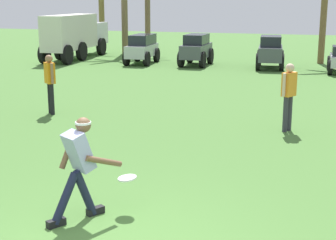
{
  "coord_description": "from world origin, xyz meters",
  "views": [
    {
      "loc": [
        2.43,
        -5.03,
        2.98
      ],
      "look_at": [
        -0.23,
        3.34,
        0.9
      ],
      "focal_mm": 55.0,
      "sensor_mm": 36.0,
      "label": 1
    }
  ],
  "objects_px": {
    "teammate_near_sideline": "(289,91)",
    "parked_car_slot_a": "(142,48)",
    "parked_car_slot_b": "(196,49)",
    "teammate_deep": "(50,79)",
    "frisbee_thrower": "(79,164)",
    "frisbee_in_flight": "(127,178)",
    "box_truck": "(75,34)",
    "parked_car_slot_c": "(270,51)"
  },
  "relations": [
    {
      "from": "teammate_near_sideline",
      "to": "parked_car_slot_a",
      "type": "height_order",
      "value": "teammate_near_sideline"
    },
    {
      "from": "parked_car_slot_a",
      "to": "parked_car_slot_b",
      "type": "height_order",
      "value": "parked_car_slot_b"
    },
    {
      "from": "teammate_deep",
      "to": "parked_car_slot_b",
      "type": "xyz_separation_m",
      "value": [
        1.09,
        10.95,
        -0.2
      ]
    },
    {
      "from": "frisbee_thrower",
      "to": "parked_car_slot_b",
      "type": "xyz_separation_m",
      "value": [
        -2.72,
        16.71,
        -0.06
      ]
    },
    {
      "from": "frisbee_in_flight",
      "to": "parked_car_slot_a",
      "type": "relative_size",
      "value": 0.15
    },
    {
      "from": "parked_car_slot_a",
      "to": "box_truck",
      "type": "distance_m",
      "value": 3.99
    },
    {
      "from": "teammate_deep",
      "to": "parked_car_slot_c",
      "type": "bearing_deg",
      "value": 68.08
    },
    {
      "from": "frisbee_in_flight",
      "to": "teammate_deep",
      "type": "distance_m",
      "value": 6.86
    },
    {
      "from": "parked_car_slot_a",
      "to": "teammate_deep",
      "type": "bearing_deg",
      "value": -82.19
    },
    {
      "from": "frisbee_in_flight",
      "to": "teammate_deep",
      "type": "xyz_separation_m",
      "value": [
        -4.32,
        5.31,
        0.44
      ]
    },
    {
      "from": "frisbee_thrower",
      "to": "parked_car_slot_a",
      "type": "distance_m",
      "value": 17.42
    },
    {
      "from": "parked_car_slot_c",
      "to": "box_truck",
      "type": "xyz_separation_m",
      "value": [
        -9.77,
        0.67,
        0.49
      ]
    },
    {
      "from": "frisbee_thrower",
      "to": "box_truck",
      "type": "xyz_separation_m",
      "value": [
        -9.16,
        17.39,
        0.43
      ]
    },
    {
      "from": "parked_car_slot_b",
      "to": "box_truck",
      "type": "height_order",
      "value": "box_truck"
    },
    {
      "from": "parked_car_slot_b",
      "to": "parked_car_slot_a",
      "type": "bearing_deg",
      "value": -177.4
    },
    {
      "from": "frisbee_in_flight",
      "to": "teammate_near_sideline",
      "type": "xyz_separation_m",
      "value": [
        1.77,
        5.36,
        0.44
      ]
    },
    {
      "from": "frisbee_in_flight",
      "to": "teammate_deep",
      "type": "height_order",
      "value": "teammate_deep"
    },
    {
      "from": "frisbee_thrower",
      "to": "teammate_deep",
      "type": "height_order",
      "value": "teammate_deep"
    },
    {
      "from": "frisbee_in_flight",
      "to": "parked_car_slot_a",
      "type": "bearing_deg",
      "value": 109.78
    },
    {
      "from": "frisbee_thrower",
      "to": "parked_car_slot_a",
      "type": "relative_size",
      "value": 0.58
    },
    {
      "from": "parked_car_slot_a",
      "to": "parked_car_slot_c",
      "type": "xyz_separation_m",
      "value": [
        5.9,
        0.13,
        0.02
      ]
    },
    {
      "from": "parked_car_slot_a",
      "to": "parked_car_slot_c",
      "type": "bearing_deg",
      "value": 1.26
    },
    {
      "from": "parked_car_slot_b",
      "to": "teammate_deep",
      "type": "bearing_deg",
      "value": -95.67
    },
    {
      "from": "frisbee_in_flight",
      "to": "frisbee_thrower",
      "type": "bearing_deg",
      "value": -138.73
    },
    {
      "from": "teammate_deep",
      "to": "parked_car_slot_a",
      "type": "height_order",
      "value": "teammate_deep"
    },
    {
      "from": "frisbee_thrower",
      "to": "teammate_near_sideline",
      "type": "xyz_separation_m",
      "value": [
        2.29,
        5.81,
        0.14
      ]
    },
    {
      "from": "teammate_near_sideline",
      "to": "teammate_deep",
      "type": "distance_m",
      "value": 6.09
    },
    {
      "from": "parked_car_slot_b",
      "to": "frisbee_in_flight",
      "type": "bearing_deg",
      "value": -78.75
    },
    {
      "from": "frisbee_thrower",
      "to": "teammate_near_sideline",
      "type": "bearing_deg",
      "value": 68.51
    },
    {
      "from": "teammate_near_sideline",
      "to": "parked_car_slot_a",
      "type": "distance_m",
      "value": 13.18
    },
    {
      "from": "teammate_deep",
      "to": "parked_car_slot_a",
      "type": "relative_size",
      "value": 0.64
    },
    {
      "from": "parked_car_slot_a",
      "to": "parked_car_slot_b",
      "type": "bearing_deg",
      "value": 2.6
    },
    {
      "from": "parked_car_slot_c",
      "to": "frisbee_thrower",
      "type": "bearing_deg",
      "value": -92.07
    },
    {
      "from": "teammate_deep",
      "to": "frisbee_in_flight",
      "type": "bearing_deg",
      "value": -50.89
    },
    {
      "from": "teammate_deep",
      "to": "parked_car_slot_a",
      "type": "bearing_deg",
      "value": 97.81
    },
    {
      "from": "teammate_deep",
      "to": "parked_car_slot_a",
      "type": "xyz_separation_m",
      "value": [
        -1.49,
        10.83,
        -0.22
      ]
    },
    {
      "from": "teammate_near_sideline",
      "to": "parked_car_slot_c",
      "type": "bearing_deg",
      "value": 98.76
    },
    {
      "from": "parked_car_slot_b",
      "to": "frisbee_thrower",
      "type": "bearing_deg",
      "value": -80.76
    },
    {
      "from": "teammate_deep",
      "to": "box_truck",
      "type": "distance_m",
      "value": 12.81
    },
    {
      "from": "parked_car_slot_b",
      "to": "teammate_near_sideline",
      "type": "bearing_deg",
      "value": -65.33
    },
    {
      "from": "frisbee_thrower",
      "to": "frisbee_in_flight",
      "type": "bearing_deg",
      "value": 41.27
    },
    {
      "from": "frisbee_in_flight",
      "to": "box_truck",
      "type": "xyz_separation_m",
      "value": [
        -9.68,
        16.94,
        0.74
      ]
    }
  ]
}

